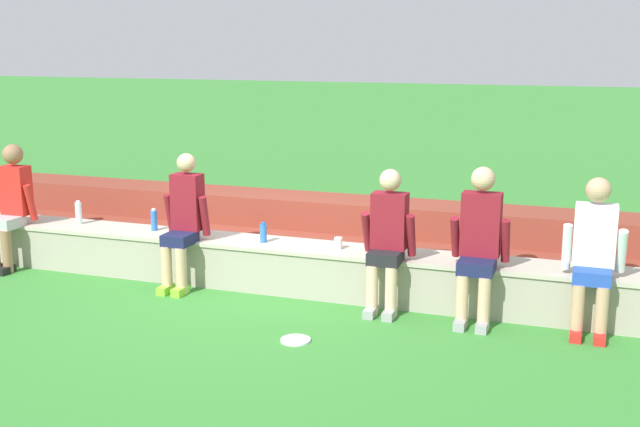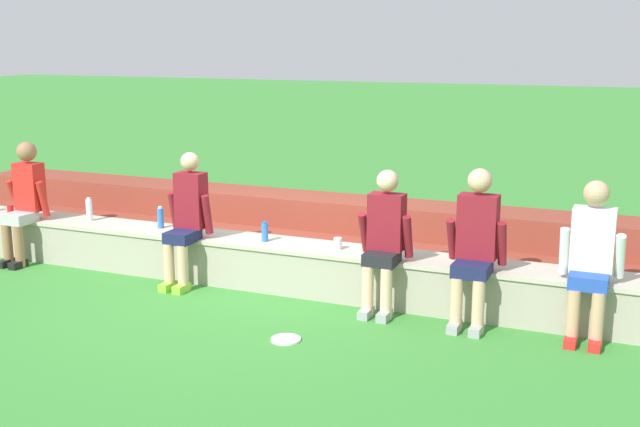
{
  "view_description": "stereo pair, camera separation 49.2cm",
  "coord_description": "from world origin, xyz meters",
  "px_view_note": "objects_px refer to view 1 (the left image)",
  "views": [
    {
      "loc": [
        3.3,
        -6.98,
        2.53
      ],
      "look_at": [
        0.75,
        0.26,
        0.83
      ],
      "focal_mm": 44.04,
      "sensor_mm": 36.0,
      "label": 1
    },
    {
      "loc": [
        3.76,
        -6.81,
        2.53
      ],
      "look_at": [
        0.75,
        0.26,
        0.83
      ],
      "focal_mm": 44.04,
      "sensor_mm": 36.0,
      "label": 2
    }
  ],
  "objects_px": {
    "plastic_cup_left_end": "(338,243)",
    "person_far_right": "(594,251)",
    "water_bottle_mid_right": "(154,220)",
    "water_bottle_near_right": "(79,213)",
    "person_center": "(387,237)",
    "person_left_of_center": "(184,219)",
    "person_right_of_center": "(479,241)",
    "frisbee": "(296,340)",
    "water_bottle_near_left": "(263,233)",
    "person_far_left": "(11,203)"
  },
  "relations": [
    {
      "from": "person_far_left",
      "to": "water_bottle_near_left",
      "type": "xyz_separation_m",
      "value": [
        2.99,
        0.23,
        -0.16
      ]
    },
    {
      "from": "person_left_of_center",
      "to": "water_bottle_mid_right",
      "type": "bearing_deg",
      "value": 149.9
    },
    {
      "from": "person_center",
      "to": "water_bottle_near_left",
      "type": "distance_m",
      "value": 1.42
    },
    {
      "from": "water_bottle_near_right",
      "to": "frisbee",
      "type": "xyz_separation_m",
      "value": [
        3.16,
        -1.36,
        -0.61
      ]
    },
    {
      "from": "water_bottle_near_right",
      "to": "frisbee",
      "type": "height_order",
      "value": "water_bottle_near_right"
    },
    {
      "from": "water_bottle_near_right",
      "to": "plastic_cup_left_end",
      "type": "xyz_separation_m",
      "value": [
        3.12,
        -0.06,
        -0.07
      ]
    },
    {
      "from": "person_far_right",
      "to": "water_bottle_mid_right",
      "type": "relative_size",
      "value": 5.62
    },
    {
      "from": "person_left_of_center",
      "to": "person_far_right",
      "type": "distance_m",
      "value": 4.02
    },
    {
      "from": "water_bottle_near_right",
      "to": "frisbee",
      "type": "relative_size",
      "value": 1.04
    },
    {
      "from": "plastic_cup_left_end",
      "to": "person_far_right",
      "type": "bearing_deg",
      "value": -5.18
    },
    {
      "from": "person_far_left",
      "to": "person_right_of_center",
      "type": "relative_size",
      "value": 0.98
    },
    {
      "from": "person_center",
      "to": "water_bottle_mid_right",
      "type": "xyz_separation_m",
      "value": [
        -2.72,
        0.33,
        -0.11
      ]
    },
    {
      "from": "person_far_left",
      "to": "frisbee",
      "type": "distance_m",
      "value": 4.06
    },
    {
      "from": "plastic_cup_left_end",
      "to": "water_bottle_mid_right",
      "type": "bearing_deg",
      "value": 178.03
    },
    {
      "from": "person_center",
      "to": "water_bottle_mid_right",
      "type": "distance_m",
      "value": 2.74
    },
    {
      "from": "person_far_left",
      "to": "water_bottle_near_right",
      "type": "height_order",
      "value": "person_far_left"
    },
    {
      "from": "person_far_left",
      "to": "water_bottle_near_left",
      "type": "distance_m",
      "value": 3.0
    },
    {
      "from": "water_bottle_near_right",
      "to": "person_far_right",
      "type": "bearing_deg",
      "value": -2.89
    },
    {
      "from": "plastic_cup_left_end",
      "to": "frisbee",
      "type": "height_order",
      "value": "plastic_cup_left_end"
    },
    {
      "from": "person_far_left",
      "to": "person_right_of_center",
      "type": "bearing_deg",
      "value": -0.19
    },
    {
      "from": "person_far_right",
      "to": "water_bottle_near_right",
      "type": "xyz_separation_m",
      "value": [
        -5.53,
        0.28,
        -0.12
      ]
    },
    {
      "from": "person_far_right",
      "to": "water_bottle_mid_right",
      "type": "xyz_separation_m",
      "value": [
        -4.56,
        0.29,
        -0.13
      ]
    },
    {
      "from": "water_bottle_near_left",
      "to": "frisbee",
      "type": "bearing_deg",
      "value": -56.67
    },
    {
      "from": "person_center",
      "to": "plastic_cup_left_end",
      "type": "distance_m",
      "value": 0.65
    },
    {
      "from": "person_center",
      "to": "water_bottle_near_right",
      "type": "height_order",
      "value": "person_center"
    },
    {
      "from": "person_far_right",
      "to": "water_bottle_mid_right",
      "type": "bearing_deg",
      "value": 176.33
    },
    {
      "from": "person_center",
      "to": "plastic_cup_left_end",
      "type": "height_order",
      "value": "person_center"
    },
    {
      "from": "plastic_cup_left_end",
      "to": "frisbee",
      "type": "distance_m",
      "value": 1.41
    },
    {
      "from": "water_bottle_near_left",
      "to": "person_center",
      "type": "bearing_deg",
      "value": -10.57
    },
    {
      "from": "person_left_of_center",
      "to": "water_bottle_near_left",
      "type": "height_order",
      "value": "person_left_of_center"
    },
    {
      "from": "water_bottle_mid_right",
      "to": "water_bottle_near_right",
      "type": "relative_size",
      "value": 0.91
    },
    {
      "from": "person_far_right",
      "to": "plastic_cup_left_end",
      "type": "distance_m",
      "value": 2.43
    },
    {
      "from": "water_bottle_mid_right",
      "to": "plastic_cup_left_end",
      "type": "distance_m",
      "value": 2.15
    },
    {
      "from": "water_bottle_near_right",
      "to": "person_right_of_center",
      "type": "bearing_deg",
      "value": -3.84
    },
    {
      "from": "water_bottle_mid_right",
      "to": "water_bottle_near_right",
      "type": "height_order",
      "value": "water_bottle_near_right"
    },
    {
      "from": "person_far_right",
      "to": "water_bottle_mid_right",
      "type": "height_order",
      "value": "person_far_right"
    },
    {
      "from": "person_left_of_center",
      "to": "person_right_of_center",
      "type": "bearing_deg",
      "value": -0.05
    },
    {
      "from": "person_far_right",
      "to": "person_left_of_center",
      "type": "bearing_deg",
      "value": -179.67
    },
    {
      "from": "person_far_left",
      "to": "person_right_of_center",
      "type": "distance_m",
      "value": 5.23
    },
    {
      "from": "water_bottle_mid_right",
      "to": "frisbee",
      "type": "distance_m",
      "value": 2.65
    },
    {
      "from": "person_far_left",
      "to": "person_left_of_center",
      "type": "xyz_separation_m",
      "value": [
        2.2,
        -0.01,
        -0.02
      ]
    },
    {
      "from": "person_center",
      "to": "person_right_of_center",
      "type": "relative_size",
      "value": 0.96
    },
    {
      "from": "person_far_right",
      "to": "frisbee",
      "type": "relative_size",
      "value": 5.28
    },
    {
      "from": "person_right_of_center",
      "to": "person_far_right",
      "type": "relative_size",
      "value": 1.03
    },
    {
      "from": "water_bottle_mid_right",
      "to": "water_bottle_near_right",
      "type": "xyz_separation_m",
      "value": [
        -0.97,
        -0.01,
        0.01
      ]
    },
    {
      "from": "person_left_of_center",
      "to": "frisbee",
      "type": "bearing_deg",
      "value": -32.75
    },
    {
      "from": "person_far_right",
      "to": "water_bottle_near_left",
      "type": "distance_m",
      "value": 3.24
    },
    {
      "from": "person_far_left",
      "to": "water_bottle_mid_right",
      "type": "height_order",
      "value": "person_far_left"
    },
    {
      "from": "frisbee",
      "to": "water_bottle_near_left",
      "type": "bearing_deg",
      "value": 123.33
    },
    {
      "from": "person_center",
      "to": "water_bottle_near_right",
      "type": "distance_m",
      "value": 3.71
    }
  ]
}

